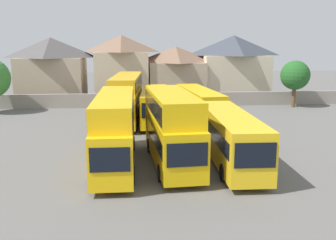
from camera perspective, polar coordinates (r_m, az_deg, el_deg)
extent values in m
plane|color=#605E5B|center=(43.03, -1.87, 0.66)|extent=(140.00, 140.00, 0.00)
cube|color=gray|center=(49.23, -2.34, 3.09)|extent=(56.00, 0.50, 1.80)
cube|color=yellow|center=(25.33, -7.97, -2.90)|extent=(2.49, 11.38, 2.94)
cube|color=black|center=(19.76, -8.83, -6.01)|extent=(2.12, 0.10, 1.32)
cube|color=black|center=(25.24, -7.99, -2.13)|extent=(2.52, 10.47, 0.92)
cube|color=yellow|center=(25.16, -8.08, 2.12)|extent=(2.43, 10.81, 1.47)
cube|color=black|center=(25.16, -8.08, 2.12)|extent=(2.52, 10.24, 1.03)
cylinder|color=black|center=(22.29, -5.47, -8.28)|extent=(0.31, 1.10, 1.10)
cylinder|color=black|center=(22.43, -11.19, -8.33)|extent=(0.31, 1.10, 1.10)
cylinder|color=black|center=(29.02, -5.37, -3.59)|extent=(0.31, 1.10, 1.10)
cylinder|color=black|center=(29.13, -9.73, -3.65)|extent=(0.31, 1.10, 1.10)
cube|color=#E6B40D|center=(25.28, 0.61, -2.81)|extent=(3.18, 10.27, 2.94)
cube|color=black|center=(20.37, 2.96, -5.33)|extent=(2.27, 0.22, 1.32)
cube|color=black|center=(25.20, 0.61, -2.03)|extent=(3.17, 9.47, 0.93)
cube|color=#E6B40D|center=(25.07, 0.52, 2.36)|extent=(3.10, 9.77, 1.59)
cube|color=black|center=(25.07, 0.52, 2.36)|extent=(3.16, 9.26, 1.11)
cylinder|color=black|center=(22.93, 4.85, -7.71)|extent=(0.37, 1.12, 1.10)
cylinder|color=black|center=(22.51, -1.09, -8.03)|extent=(0.37, 1.12, 1.10)
cylinder|color=black|center=(28.80, 1.91, -3.66)|extent=(0.37, 1.12, 1.10)
cylinder|color=black|center=(28.47, -2.80, -3.85)|extent=(0.37, 1.12, 1.10)
cube|color=yellow|center=(26.01, 9.39, -2.39)|extent=(2.87, 11.72, 3.09)
cube|color=black|center=(20.47, 13.13, -5.27)|extent=(2.25, 0.14, 1.39)
cube|color=black|center=(25.93, 9.41, -1.59)|extent=(2.88, 10.79, 0.97)
cylinder|color=black|center=(23.37, 14.13, -7.65)|extent=(0.33, 1.11, 1.10)
cylinder|color=black|center=(22.76, 8.43, -7.93)|extent=(0.33, 1.11, 1.10)
cylinder|color=black|center=(30.02, 9.94, -3.20)|extent=(0.33, 1.11, 1.10)
cylinder|color=black|center=(29.55, 5.49, -3.32)|extent=(0.33, 1.11, 1.10)
cube|color=gold|center=(39.35, -6.27, 2.31)|extent=(3.47, 11.97, 2.99)
cube|color=black|center=(33.48, -7.20, 1.31)|extent=(2.26, 0.25, 1.34)
cube|color=black|center=(39.29, -6.28, 2.83)|extent=(3.44, 11.03, 0.94)
cube|color=gold|center=(39.35, -6.30, 5.64)|extent=(3.38, 11.38, 1.54)
cube|color=black|center=(39.35, -6.30, 5.64)|extent=(3.42, 10.80, 1.08)
cylinder|color=black|center=(35.91, -4.88, -0.65)|extent=(0.38, 1.12, 1.10)
cylinder|color=black|center=(36.15, -8.62, -0.66)|extent=(0.38, 1.12, 1.10)
cylinder|color=black|center=(43.08, -4.23, 1.39)|extent=(0.38, 1.12, 1.10)
cylinder|color=black|center=(43.28, -7.35, 1.37)|extent=(0.38, 1.12, 1.10)
cube|color=yellow|center=(39.16, -2.01, 2.36)|extent=(3.35, 11.50, 3.03)
cube|color=black|center=(33.48, -2.09, 1.44)|extent=(2.29, 0.23, 1.36)
cube|color=black|center=(39.10, -2.02, 2.89)|extent=(3.33, 10.60, 0.95)
cylinder|color=black|center=(35.95, -0.14, -0.60)|extent=(0.37, 1.12, 1.10)
cylinder|color=black|center=(35.97, -3.95, -0.62)|extent=(0.37, 1.12, 1.10)
cylinder|color=black|center=(42.86, -0.36, 1.37)|extent=(0.37, 1.12, 1.10)
cylinder|color=black|center=(42.88, -3.56, 1.35)|extent=(0.37, 1.12, 1.10)
cube|color=yellow|center=(39.65, 4.72, 2.46)|extent=(3.46, 11.82, 3.05)
cube|color=black|center=(34.05, 7.24, 1.54)|extent=(2.19, 0.26, 1.37)
cube|color=black|center=(39.59, 4.73, 2.98)|extent=(3.42, 10.89, 0.96)
cylinder|color=black|center=(36.80, 7.85, -0.42)|extent=(0.39, 1.12, 1.10)
cylinder|color=black|center=(36.17, 4.39, -0.56)|extent=(0.39, 1.12, 1.10)
cylinder|color=black|center=(43.60, 4.93, 1.50)|extent=(0.39, 1.12, 1.10)
cylinder|color=black|center=(43.07, 1.99, 1.41)|extent=(0.39, 1.12, 1.10)
cube|color=tan|center=(56.67, -17.14, 5.92)|extent=(9.02, 7.21, 6.17)
pyramid|color=#514C4C|center=(56.45, -17.41, 10.46)|extent=(9.47, 7.58, 2.82)
cube|color=#C6B293|center=(55.61, -6.97, 6.65)|extent=(7.41, 7.43, 6.95)
pyramid|color=brown|center=(55.42, -7.09, 11.46)|extent=(7.78, 7.80, 2.39)
cube|color=tan|center=(56.36, 1.18, 6.02)|extent=(8.07, 7.37, 5.43)
pyramid|color=brown|center=(56.13, 1.20, 9.95)|extent=(8.47, 7.74, 2.30)
cube|color=beige|center=(58.70, 9.81, 6.54)|extent=(9.79, 7.59, 6.38)
pyramid|color=#3D424C|center=(58.49, 9.97, 11.11)|extent=(10.27, 7.97, 2.97)
cylinder|color=brown|center=(51.50, 18.56, 3.44)|extent=(0.48, 0.48, 2.82)
sphere|color=#235B23|center=(51.22, 18.75, 6.46)|extent=(3.75, 3.75, 3.75)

